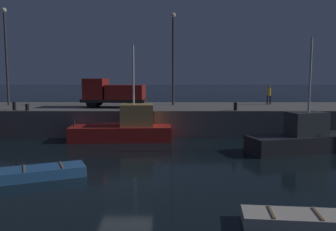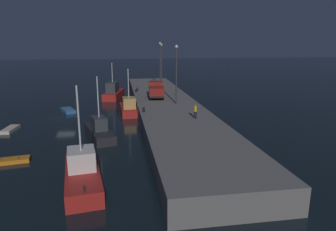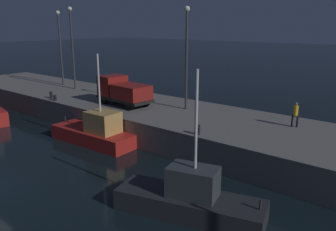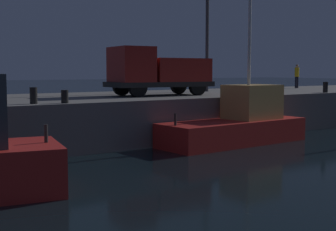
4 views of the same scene
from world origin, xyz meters
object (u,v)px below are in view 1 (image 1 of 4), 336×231
object	(u,v)px
dinghy_orange_near	(293,219)
bollard_central	(13,106)
lamp_post_central	(172,52)
bollard_east	(26,107)
rowboat_white_mid	(42,172)
lamp_post_east	(4,49)
dockworker	(267,94)
utility_truck	(111,93)
fishing_boat_orange	(303,138)
bollard_west	(234,106)
fishing_boat_blue	(124,128)

from	to	relation	value
dinghy_orange_near	bollard_central	size ratio (longest dim) A/B	5.27
dinghy_orange_near	lamp_post_central	distance (m)	22.51
bollard_central	bollard_east	bearing A→B (deg)	-15.47
rowboat_white_mid	lamp_post_east	size ratio (longest dim) A/B	0.47
rowboat_white_mid	dockworker	distance (m)	22.49
utility_truck	dockworker	size ratio (longest dim) A/B	3.18
fishing_boat_orange	lamp_post_central	world-z (taller)	lamp_post_central
lamp_post_east	bollard_west	distance (m)	20.56
fishing_boat_orange	lamp_post_east	xyz separation A→B (m)	(-22.75, 10.04, 6.16)
fishing_boat_blue	utility_truck	world-z (taller)	fishing_boat_blue
dockworker	bollard_east	distance (m)	20.80
lamp_post_central	dockworker	world-z (taller)	lamp_post_central
utility_truck	dinghy_orange_near	bearing A→B (deg)	-65.66
utility_truck	bollard_east	world-z (taller)	utility_truck
lamp_post_central	bollard_east	size ratio (longest dim) A/B	15.97
dinghy_orange_near	bollard_west	bearing A→B (deg)	85.79
lamp_post_east	bollard_central	xyz separation A→B (m)	(2.44, -4.46, -4.63)
lamp_post_central	fishing_boat_blue	bearing A→B (deg)	-118.29
bollard_west	dinghy_orange_near	bearing A→B (deg)	-94.21
fishing_boat_blue	rowboat_white_mid	bearing A→B (deg)	-106.07
fishing_boat_blue	dockworker	distance (m)	14.47
fishing_boat_blue	lamp_post_east	xyz separation A→B (m)	(-11.20, 6.34, 6.08)
bollard_west	rowboat_white_mid	bearing A→B (deg)	-135.09
dockworker	bollard_central	world-z (taller)	dockworker
dinghy_orange_near	lamp_post_central	xyz separation A→B (m)	(-3.51, 21.24, 6.57)
rowboat_white_mid	lamp_post_central	world-z (taller)	lamp_post_central
rowboat_white_mid	bollard_west	distance (m)	15.59
fishing_boat_orange	rowboat_white_mid	distance (m)	15.30
lamp_post_central	utility_truck	distance (m)	6.59
lamp_post_east	dockworker	size ratio (longest dim) A/B	4.98
bollard_east	dinghy_orange_near	bearing A→B (deg)	-47.76
dinghy_orange_near	bollard_central	xyz separation A→B (m)	(-15.82, 16.50, 2.14)
fishing_boat_blue	rowboat_white_mid	size ratio (longest dim) A/B	1.83
utility_truck	rowboat_white_mid	bearing A→B (deg)	-94.82
bollard_west	bollard_central	xyz separation A→B (m)	(-17.02, 0.27, 0.01)
dockworker	bollard_central	distance (m)	21.80
dinghy_orange_near	bollard_west	xyz separation A→B (m)	(1.20, 16.24, 2.13)
fishing_boat_orange	bollard_central	size ratio (longest dim) A/B	11.80
utility_truck	bollard_central	bearing A→B (deg)	-160.98
lamp_post_east	dockworker	bearing A→B (deg)	2.05
fishing_boat_blue	rowboat_white_mid	world-z (taller)	fishing_boat_blue
dockworker	utility_truck	bearing A→B (deg)	-168.55
fishing_boat_blue	rowboat_white_mid	xyz separation A→B (m)	(-2.68, -9.30, -0.65)
dockworker	bollard_central	xyz separation A→B (m)	(-21.13, -5.31, -0.66)
dinghy_orange_near	lamp_post_east	distance (m)	28.62
rowboat_white_mid	bollard_east	world-z (taller)	bollard_east
rowboat_white_mid	lamp_post_east	world-z (taller)	lamp_post_east
fishing_boat_orange	utility_truck	distance (m)	15.56
utility_truck	bollard_west	world-z (taller)	utility_truck
dinghy_orange_near	lamp_post_east	size ratio (longest dim) A/B	0.39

